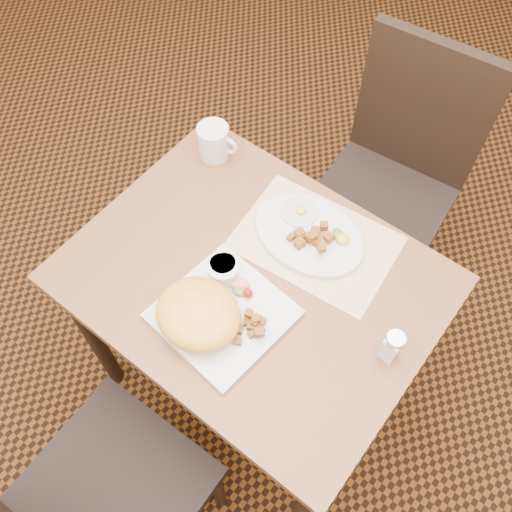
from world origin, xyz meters
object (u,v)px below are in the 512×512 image
object	(u,v)px
plate_oval	(309,235)
coffee_mug	(214,142)
salt_shaker	(392,346)
table	(254,297)
chair_far	(396,171)
plate_square	(223,314)

from	to	relation	value
plate_oval	coffee_mug	xyz separation A→B (m)	(-0.38, 0.07, 0.04)
salt_shaker	coffee_mug	size ratio (longest dim) A/B	0.84
salt_shaker	coffee_mug	bearing A→B (deg)	162.47
table	chair_far	world-z (taller)	chair_far
table	plate_oval	size ratio (longest dim) A/B	2.96
chair_far	coffee_mug	world-z (taller)	chair_far
plate_square	salt_shaker	size ratio (longest dim) A/B	2.80
table	coffee_mug	bearing A→B (deg)	143.14
chair_far	plate_square	bearing A→B (deg)	81.85
salt_shaker	coffee_mug	distance (m)	0.75
table	salt_shaker	bearing A→B (deg)	4.35
chair_far	salt_shaker	distance (m)	0.79
plate_oval	coffee_mug	bearing A→B (deg)	169.53
table	salt_shaker	size ratio (longest dim) A/B	9.00
plate_oval	table	bearing A→B (deg)	-102.12
coffee_mug	plate_square	bearing A→B (deg)	-47.81
plate_square	coffee_mug	bearing A→B (deg)	132.19
chair_far	salt_shaker	size ratio (longest dim) A/B	9.70
chair_far	plate_square	xyz separation A→B (m)	(-0.04, -0.83, 0.22)
table	chair_far	bearing A→B (deg)	86.05
plate_square	coffee_mug	xyz separation A→B (m)	(-0.35, 0.38, 0.04)
plate_square	coffee_mug	distance (m)	0.52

